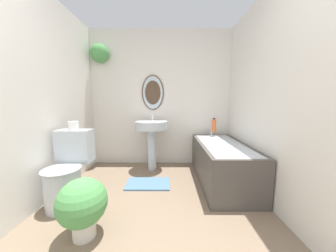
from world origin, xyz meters
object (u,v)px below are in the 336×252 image
object	(u,v)px
shampoo_bottle	(214,125)
potted_plant	(83,204)
toilet_paper_roll	(74,126)
pedestal_sink	(152,132)
bathtub	(221,162)
toilet	(68,172)

from	to	relation	value
shampoo_bottle	potted_plant	size ratio (longest dim) A/B	0.47
toilet_paper_roll	pedestal_sink	bearing A→B (deg)	43.37
pedestal_sink	bathtub	size ratio (longest dim) A/B	0.66
toilet	toilet_paper_roll	distance (m)	0.53
pedestal_sink	bathtub	distance (m)	1.19
toilet	toilet_paper_roll	xyz separation A→B (m)	(-0.00, 0.18, 0.50)
potted_plant	toilet_paper_roll	world-z (taller)	toilet_paper_roll
toilet	pedestal_sink	size ratio (longest dim) A/B	0.87
pedestal_sink	toilet_paper_roll	distance (m)	1.18
toilet	toilet_paper_roll	size ratio (longest dim) A/B	7.34
toilet_paper_roll	potted_plant	bearing A→B (deg)	-58.49
pedestal_sink	shampoo_bottle	xyz separation A→B (m)	(1.06, 0.08, 0.10)
toilet	bathtub	distance (m)	1.96
toilet	bathtub	size ratio (longest dim) A/B	0.57
toilet	potted_plant	xyz separation A→B (m)	(0.42, -0.51, -0.07)
bathtub	potted_plant	bearing A→B (deg)	-144.57
bathtub	pedestal_sink	bearing A→B (deg)	156.93
bathtub	toilet	bearing A→B (deg)	-164.25
shampoo_bottle	potted_plant	world-z (taller)	shampoo_bottle
toilet	shampoo_bottle	xyz separation A→B (m)	(1.90, 1.06, 0.39)
toilet	toilet_paper_roll	world-z (taller)	toilet_paper_roll
potted_plant	toilet_paper_roll	bearing A→B (deg)	121.51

